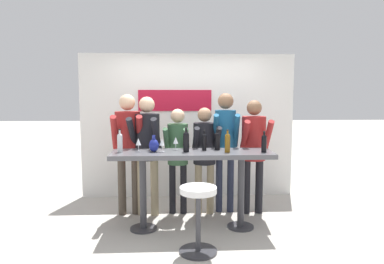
{
  "coord_description": "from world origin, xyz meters",
  "views": [
    {
      "loc": [
        -0.23,
        -4.44,
        1.79
      ],
      "look_at": [
        0.0,
        0.09,
        1.3
      ],
      "focal_mm": 32.0,
      "sensor_mm": 36.0,
      "label": 1
    }
  ],
  "objects_px": {
    "person_center_right": "(225,138)",
    "decorative_vase": "(154,145)",
    "wine_bottle_0": "(204,141)",
    "wine_bottle_5": "(120,142)",
    "person_center_left": "(178,149)",
    "person_left": "(147,143)",
    "wine_glass_0": "(138,142)",
    "tasting_table": "(192,165)",
    "wine_glass_1": "(162,143)",
    "wine_bottle_1": "(227,142)",
    "person_center": "(205,149)",
    "bar_stool": "(198,209)",
    "person_right": "(254,144)",
    "wine_bottle_2": "(264,143)",
    "wine_bottle_3": "(186,141)",
    "wine_bottle_4": "(217,140)",
    "person_far_left": "(128,141)",
    "wine_glass_2": "(176,141)"
  },
  "relations": [
    {
      "from": "tasting_table",
      "to": "wine_bottle_5",
      "type": "relative_size",
      "value": 6.96
    },
    {
      "from": "wine_bottle_3",
      "to": "wine_bottle_0",
      "type": "bearing_deg",
      "value": 24.49
    },
    {
      "from": "bar_stool",
      "to": "person_far_left",
      "type": "height_order",
      "value": "person_far_left"
    },
    {
      "from": "wine_bottle_3",
      "to": "person_far_left",
      "type": "bearing_deg",
      "value": 142.83
    },
    {
      "from": "wine_bottle_1",
      "to": "person_center",
      "type": "bearing_deg",
      "value": 110.15
    },
    {
      "from": "wine_bottle_4",
      "to": "wine_bottle_5",
      "type": "bearing_deg",
      "value": -174.33
    },
    {
      "from": "tasting_table",
      "to": "wine_bottle_0",
      "type": "xyz_separation_m",
      "value": [
        0.16,
        0.08,
        0.3
      ]
    },
    {
      "from": "tasting_table",
      "to": "wine_glass_1",
      "type": "height_order",
      "value": "wine_glass_1"
    },
    {
      "from": "bar_stool",
      "to": "wine_bottle_4",
      "type": "height_order",
      "value": "wine_bottle_4"
    },
    {
      "from": "person_right",
      "to": "wine_bottle_3",
      "type": "height_order",
      "value": "person_right"
    },
    {
      "from": "wine_bottle_2",
      "to": "tasting_table",
      "type": "bearing_deg",
      "value": 173.52
    },
    {
      "from": "bar_stool",
      "to": "person_right",
      "type": "xyz_separation_m",
      "value": [
        0.92,
        1.27,
        0.55
      ]
    },
    {
      "from": "person_center_right",
      "to": "wine_bottle_4",
      "type": "xyz_separation_m",
      "value": [
        -0.18,
        -0.51,
        0.03
      ]
    },
    {
      "from": "wine_glass_0",
      "to": "wine_bottle_1",
      "type": "bearing_deg",
      "value": -5.93
    },
    {
      "from": "wine_bottle_3",
      "to": "wine_glass_1",
      "type": "relative_size",
      "value": 1.83
    },
    {
      "from": "wine_bottle_5",
      "to": "wine_bottle_0",
      "type": "bearing_deg",
      "value": 4.03
    },
    {
      "from": "wine_glass_0",
      "to": "wine_bottle_4",
      "type": "bearing_deg",
      "value": 5.4
    },
    {
      "from": "person_right",
      "to": "wine_bottle_1",
      "type": "bearing_deg",
      "value": -128.3
    },
    {
      "from": "tasting_table",
      "to": "bar_stool",
      "type": "bearing_deg",
      "value": -87.6
    },
    {
      "from": "person_center_left",
      "to": "wine_glass_2",
      "type": "xyz_separation_m",
      "value": [
        -0.03,
        -0.45,
        0.18
      ]
    },
    {
      "from": "person_center_right",
      "to": "wine_glass_1",
      "type": "relative_size",
      "value": 10.29
    },
    {
      "from": "bar_stool",
      "to": "decorative_vase",
      "type": "relative_size",
      "value": 3.48
    },
    {
      "from": "wine_bottle_2",
      "to": "wine_bottle_4",
      "type": "relative_size",
      "value": 0.97
    },
    {
      "from": "wine_bottle_2",
      "to": "decorative_vase",
      "type": "distance_m",
      "value": 1.44
    },
    {
      "from": "wine_bottle_0",
      "to": "wine_bottle_5",
      "type": "distance_m",
      "value": 1.11
    },
    {
      "from": "tasting_table",
      "to": "wine_glass_1",
      "type": "distance_m",
      "value": 0.5
    },
    {
      "from": "wine_bottle_0",
      "to": "wine_bottle_4",
      "type": "xyz_separation_m",
      "value": [
        0.18,
        0.05,
        0.01
      ]
    },
    {
      "from": "bar_stool",
      "to": "person_center",
      "type": "xyz_separation_m",
      "value": [
        0.18,
        1.28,
        0.49
      ]
    },
    {
      "from": "person_center_left",
      "to": "person_left",
      "type": "bearing_deg",
      "value": -166.52
    },
    {
      "from": "tasting_table",
      "to": "wine_bottle_1",
      "type": "relative_size",
      "value": 7.03
    },
    {
      "from": "wine_glass_0",
      "to": "decorative_vase",
      "type": "distance_m",
      "value": 0.21
    },
    {
      "from": "person_center_right",
      "to": "wine_glass_1",
      "type": "distance_m",
      "value": 1.14
    },
    {
      "from": "person_center",
      "to": "wine_bottle_3",
      "type": "bearing_deg",
      "value": -121.24
    },
    {
      "from": "person_left",
      "to": "person_center_left",
      "type": "xyz_separation_m",
      "value": [
        0.45,
        0.05,
        -0.1
      ]
    },
    {
      "from": "wine_bottle_1",
      "to": "wine_bottle_2",
      "type": "distance_m",
      "value": 0.48
    },
    {
      "from": "person_left",
      "to": "wine_bottle_5",
      "type": "height_order",
      "value": "person_left"
    },
    {
      "from": "tasting_table",
      "to": "wine_bottle_5",
      "type": "bearing_deg",
      "value": 179.74
    },
    {
      "from": "person_left",
      "to": "person_right",
      "type": "bearing_deg",
      "value": 9.89
    },
    {
      "from": "tasting_table",
      "to": "person_center_right",
      "type": "relative_size",
      "value": 1.16
    },
    {
      "from": "wine_bottle_3",
      "to": "wine_glass_0",
      "type": "bearing_deg",
      "value": 174.27
    },
    {
      "from": "person_center_right",
      "to": "person_right",
      "type": "height_order",
      "value": "person_center_right"
    },
    {
      "from": "wine_bottle_3",
      "to": "wine_glass_0",
      "type": "height_order",
      "value": "wine_bottle_3"
    },
    {
      "from": "person_right",
      "to": "wine_glass_0",
      "type": "bearing_deg",
      "value": -163.18
    },
    {
      "from": "wine_bottle_1",
      "to": "bar_stool",
      "type": "bearing_deg",
      "value": -124.08
    },
    {
      "from": "person_center",
      "to": "wine_glass_0",
      "type": "xyz_separation_m",
      "value": [
        -0.92,
        -0.53,
        0.18
      ]
    },
    {
      "from": "person_center_right",
      "to": "decorative_vase",
      "type": "relative_size",
      "value": 8.28
    },
    {
      "from": "person_center_right",
      "to": "wine_bottle_4",
      "type": "relative_size",
      "value": 6.34
    },
    {
      "from": "wine_bottle_2",
      "to": "wine_bottle_4",
      "type": "height_order",
      "value": "wine_bottle_4"
    },
    {
      "from": "person_center",
      "to": "wine_bottle_0",
      "type": "xyz_separation_m",
      "value": [
        -0.05,
        -0.48,
        0.18
      ]
    },
    {
      "from": "wine_glass_2",
      "to": "wine_bottle_1",
      "type": "bearing_deg",
      "value": -19.54
    }
  ]
}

